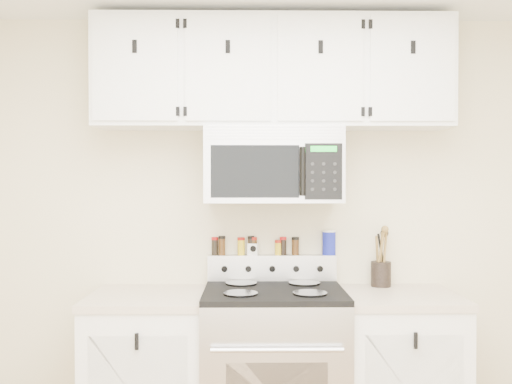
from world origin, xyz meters
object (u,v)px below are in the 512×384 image
(range, at_px, (274,373))
(salt_canister, at_px, (329,242))
(microwave, at_px, (273,165))
(utensil_crock, at_px, (381,272))

(range, distance_m, salt_canister, 0.82)
(salt_canister, bearing_deg, microwave, -155.39)
(range, bearing_deg, utensil_crock, 19.95)
(utensil_crock, height_order, salt_canister, utensil_crock)
(range, relative_size, salt_canister, 7.49)
(range, relative_size, utensil_crock, 3.24)
(microwave, bearing_deg, range, -90.23)
(microwave, xyz_separation_m, salt_canister, (0.34, 0.16, -0.46))
(utensil_crock, bearing_deg, range, -160.05)
(microwave, bearing_deg, salt_canister, 24.61)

